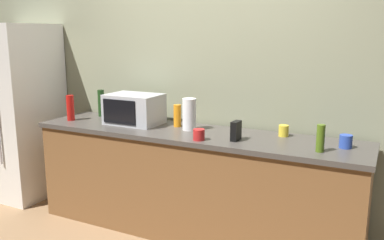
{
  "coord_description": "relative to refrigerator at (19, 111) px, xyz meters",
  "views": [
    {
      "loc": [
        1.48,
        -2.55,
        1.69
      ],
      "look_at": [
        0.0,
        0.4,
        1.0
      ],
      "focal_mm": 38.07,
      "sensor_mm": 36.0,
      "label": 1
    }
  ],
  "objects": [
    {
      "name": "back_wall",
      "position": [
        2.05,
        0.41,
        0.45
      ],
      "size": [
        6.4,
        0.1,
        2.7
      ],
      "primitive_type": "cube",
      "color": "gray",
      "rests_on": "ground_plane"
    },
    {
      "name": "counter_run",
      "position": [
        2.05,
        0.0,
        -0.45
      ],
      "size": [
        2.84,
        0.64,
        0.9
      ],
      "color": "brown",
      "rests_on": "ground_plane"
    },
    {
      "name": "refrigerator",
      "position": [
        0.0,
        0.0,
        0.0
      ],
      "size": [
        0.72,
        0.73,
        1.8
      ],
      "color": "white",
      "rests_on": "ground_plane"
    },
    {
      "name": "microwave",
      "position": [
        1.44,
        0.05,
        0.13
      ],
      "size": [
        0.48,
        0.35,
        0.27
      ],
      "color": "#B7BABF",
      "rests_on": "counter_run"
    },
    {
      "name": "paper_towel_roll",
      "position": [
        2.0,
        0.05,
        0.13
      ],
      "size": [
        0.12,
        0.12,
        0.27
      ],
      "primitive_type": "cylinder",
      "color": "white",
      "rests_on": "counter_run"
    },
    {
      "name": "cordless_phone",
      "position": [
        2.48,
        -0.1,
        0.07
      ],
      "size": [
        0.05,
        0.11,
        0.15
      ],
      "primitive_type": "cube",
      "rotation": [
        0.0,
        0.0,
        -0.04
      ],
      "color": "black",
      "rests_on": "counter_run"
    },
    {
      "name": "bottle_olive_oil",
      "position": [
        3.11,
        -0.14,
        0.1
      ],
      "size": [
        0.06,
        0.06,
        0.19
      ],
      "primitive_type": "cylinder",
      "color": "#4C6B19",
      "rests_on": "counter_run"
    },
    {
      "name": "bottle_wine",
      "position": [
        0.95,
        0.19,
        0.13
      ],
      "size": [
        0.06,
        0.06,
        0.26
      ],
      "primitive_type": "cylinder",
      "color": "#1E3F19",
      "rests_on": "counter_run"
    },
    {
      "name": "bottle_hot_sauce",
      "position": [
        0.82,
        -0.1,
        0.12
      ],
      "size": [
        0.07,
        0.07,
        0.24
      ],
      "primitive_type": "cylinder",
      "color": "red",
      "rests_on": "counter_run"
    },
    {
      "name": "bottle_dish_soap",
      "position": [
        1.85,
        0.12,
        0.1
      ],
      "size": [
        0.07,
        0.07,
        0.2
      ],
      "primitive_type": "cylinder",
      "color": "orange",
      "rests_on": "counter_run"
    },
    {
      "name": "mug_blue",
      "position": [
        3.25,
        0.05,
        0.05
      ],
      "size": [
        0.09,
        0.09,
        0.1
      ],
      "primitive_type": "cylinder",
      "color": "#2D4CB2",
      "rests_on": "counter_run"
    },
    {
      "name": "mug_yellow",
      "position": [
        2.77,
        0.19,
        0.04
      ],
      "size": [
        0.08,
        0.08,
        0.09
      ],
      "primitive_type": "cylinder",
      "color": "yellow",
      "rests_on": "counter_run"
    },
    {
      "name": "mug_red",
      "position": [
        2.22,
        -0.22,
        0.04
      ],
      "size": [
        0.09,
        0.09,
        0.09
      ],
      "primitive_type": "cylinder",
      "color": "red",
      "rests_on": "counter_run"
    }
  ]
}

